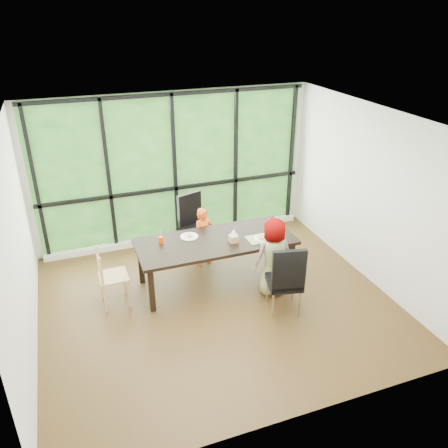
{
  "coord_description": "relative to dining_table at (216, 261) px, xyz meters",
  "views": [
    {
      "loc": [
        -1.8,
        -5.23,
        4.02
      ],
      "look_at": [
        0.27,
        0.43,
        1.05
      ],
      "focal_mm": 36.37,
      "sensor_mm": 36.0,
      "label": 1
    }
  ],
  "objects": [
    {
      "name": "foliage_backdrop",
      "position": [
        -0.17,
        1.7,
        0.98
      ],
      "size": [
        4.8,
        0.02,
        2.65
      ],
      "primitive_type": "cube",
      "color": "#20501C",
      "rests_on": "back_wall"
    },
    {
      "name": "crepe_rolls_far",
      "position": [
        -0.35,
        0.23,
        0.41
      ],
      "size": [
        0.1,
        0.12,
        0.04
      ],
      "primitive_type": null,
      "color": "tan",
      "rests_on": "plate_far"
    },
    {
      "name": "plate_far",
      "position": [
        -0.35,
        0.23,
        0.38
      ],
      "size": [
        0.27,
        0.27,
        0.02
      ],
      "primitive_type": "cylinder",
      "color": "white",
      "rests_on": "dining_table"
    },
    {
      "name": "window_sill",
      "position": [
        -0.17,
        1.62,
        -0.33
      ],
      "size": [
        4.8,
        0.12,
        0.1
      ],
      "primitive_type": "cube",
      "color": "silver",
      "rests_on": "ground"
    },
    {
      "name": "straw_white",
      "position": [
        -0.8,
        0.19,
        0.52
      ],
      "size": [
        0.01,
        0.04,
        0.2
      ],
      "primitive_type": "cylinder",
      "rotation": [
        0.14,
        0.0,
        0.0
      ],
      "color": "white",
      "rests_on": "orange_cup"
    },
    {
      "name": "green_cup",
      "position": [
        0.99,
        -0.29,
        0.43
      ],
      "size": [
        0.07,
        0.07,
        0.12
      ],
      "primitive_type": "cylinder",
      "color": "#50DC2E",
      "rests_on": "dining_table"
    },
    {
      "name": "chair_end_beech",
      "position": [
        -1.57,
        -0.02,
        0.08
      ],
      "size": [
        0.41,
        0.43,
        0.9
      ],
      "primitive_type": "cube",
      "rotation": [
        0.0,
        0.0,
        1.59
      ],
      "color": "tan",
      "rests_on": "ground"
    },
    {
      "name": "orange_cup",
      "position": [
        -0.8,
        0.19,
        0.43
      ],
      "size": [
        0.07,
        0.07,
        0.11
      ],
      "primitive_type": "cylinder",
      "color": "#FF4700",
      "rests_on": "dining_table"
    },
    {
      "name": "tissue_box",
      "position": [
        0.24,
        -0.15,
        0.43
      ],
      "size": [
        0.13,
        0.13,
        0.11
      ],
      "primitive_type": "cube",
      "color": "tan",
      "rests_on": "dining_table"
    },
    {
      "name": "straw_pink",
      "position": [
        0.99,
        -0.29,
        0.53
      ],
      "size": [
        0.01,
        0.04,
        0.2
      ],
      "primitive_type": "cylinder",
      "rotation": [
        0.14,
        0.0,
        0.0
      ],
      "color": "pink",
      "rests_on": "green_cup"
    },
    {
      "name": "child_toddler",
      "position": [
        0.0,
        0.6,
        0.13
      ],
      "size": [
        0.43,
        0.35,
        1.01
      ],
      "primitive_type": "imported",
      "rotation": [
        0.0,
        0.0,
        0.32
      ],
      "color": "#D24A12",
      "rests_on": "ground"
    },
    {
      "name": "back_wall",
      "position": [
        -0.17,
        1.72,
        0.98
      ],
      "size": [
        5.0,
        0.0,
        5.0
      ],
      "primitive_type": "plane",
      "rotation": [
        1.57,
        0.0,
        0.0
      ],
      "color": "silver",
      "rests_on": "ground"
    },
    {
      "name": "ground",
      "position": [
        -0.17,
        -0.53,
        -0.38
      ],
      "size": [
        5.0,
        5.0,
        0.0
      ],
      "primitive_type": "plane",
      "color": "black",
      "rests_on": "ground"
    },
    {
      "name": "white_mug",
      "position": [
        1.09,
        0.02,
        0.41
      ],
      "size": [
        0.08,
        0.08,
        0.08
      ],
      "primitive_type": "cylinder",
      "color": "white",
      "rests_on": "dining_table"
    },
    {
      "name": "chair_window_leather",
      "position": [
        -0.01,
        0.98,
        0.17
      ],
      "size": [
        0.58,
        0.58,
        1.08
      ],
      "primitive_type": "cube",
      "rotation": [
        0.0,
        0.0,
        0.33
      ],
      "color": "black",
      "rests_on": "ground"
    },
    {
      "name": "window_mullions",
      "position": [
        -0.17,
        1.66,
        0.98
      ],
      "size": [
        4.8,
        0.06,
        2.65
      ],
      "primitive_type": null,
      "color": "black",
      "rests_on": "back_wall"
    },
    {
      "name": "child_older",
      "position": [
        0.71,
        -0.56,
        0.24
      ],
      "size": [
        0.61,
        0.41,
        1.23
      ],
      "primitive_type": "imported",
      "rotation": [
        0.0,
        0.0,
        3.17
      ],
      "color": "slate",
      "rests_on": "ground"
    },
    {
      "name": "plate_near",
      "position": [
        0.68,
        -0.21,
        0.38
      ],
      "size": [
        0.25,
        0.25,
        0.02
      ],
      "primitive_type": "cylinder",
      "color": "white",
      "rests_on": "dining_table"
    },
    {
      "name": "placemat",
      "position": [
        0.66,
        -0.2,
        0.38
      ],
      "size": [
        0.4,
        0.3,
        0.01
      ],
      "primitive_type": "cube",
      "color": "tan",
      "rests_on": "dining_table"
    },
    {
      "name": "tissue",
      "position": [
        0.24,
        -0.15,
        0.54
      ],
      "size": [
        0.12,
        0.12,
        0.11
      ],
      "primitive_type": "cone",
      "color": "white",
      "rests_on": "tissue_box"
    },
    {
      "name": "crepe_rolls_near",
      "position": [
        0.68,
        -0.21,
        0.41
      ],
      "size": [
        0.15,
        0.12,
        0.04
      ],
      "primitive_type": null,
      "color": "tan",
      "rests_on": "plate_near"
    },
    {
      "name": "chair_interior_leather",
      "position": [
        0.67,
        -1.01,
        0.17
      ],
      "size": [
        0.55,
        0.55,
        1.08
      ],
      "primitive_type": "cube",
      "rotation": [
        0.0,
        0.0,
        2.92
      ],
      "color": "black",
      "rests_on": "ground"
    },
    {
      "name": "dining_table",
      "position": [
        0.0,
        0.0,
        0.0
      ],
      "size": [
        2.43,
        1.05,
        0.75
      ],
      "primitive_type": "cube",
      "rotation": [
        0.0,
        0.0,
        -0.02
      ],
      "color": "black",
      "rests_on": "ground"
    }
  ]
}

